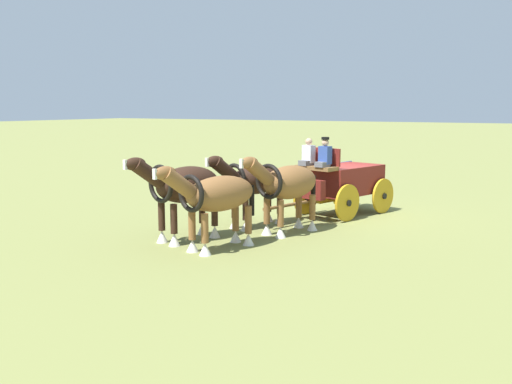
{
  "coord_description": "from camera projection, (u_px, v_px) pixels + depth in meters",
  "views": [
    {
      "loc": [
        17.86,
        6.62,
        3.56
      ],
      "look_at": [
        4.17,
        -1.04,
        1.2
      ],
      "focal_mm": 40.26,
      "sensor_mm": 36.0,
      "label": 1
    }
  ],
  "objects": [
    {
      "name": "ground_plane",
      "position": [
        344.0,
        214.0,
        19.14
      ],
      "size": [
        220.0,
        220.0,
        0.0
      ],
      "primitive_type": "plane",
      "color": "olive"
    },
    {
      "name": "show_wagon",
      "position": [
        342.0,
        181.0,
        18.85
      ],
      "size": [
        5.47,
        2.57,
        2.62
      ],
      "color": "maroon",
      "rests_on": "ground"
    },
    {
      "name": "draft_horse_rear_near",
      "position": [
        287.0,
        185.0,
        15.98
      ],
      "size": [
        2.92,
        1.44,
        2.26
      ],
      "color": "brown",
      "rests_on": "ground"
    },
    {
      "name": "draft_horse_rear_off",
      "position": [
        254.0,
        182.0,
        16.89
      ],
      "size": [
        3.03,
        1.4,
        2.21
      ],
      "color": "#331E14",
      "rests_on": "ground"
    },
    {
      "name": "draft_horse_lead_near",
      "position": [
        216.0,
        196.0,
        14.17
      ],
      "size": [
        3.05,
        1.42,
        2.21
      ],
      "color": "brown",
      "rests_on": "ground"
    },
    {
      "name": "draft_horse_lead_off",
      "position": [
        184.0,
        187.0,
        15.08
      ],
      "size": [
        2.95,
        1.47,
        2.32
      ],
      "color": "#331E14",
      "rests_on": "ground"
    },
    {
      "name": "sponsor_banner",
      "position": [
        332.0,
        176.0,
        24.8
      ],
      "size": [
        3.16,
        0.65,
        1.1
      ],
      "primitive_type": "cube",
      "rotation": [
        0.0,
        0.0,
        -0.19
      ],
      "color": "#1959B2",
      "rests_on": "ground"
    }
  ]
}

